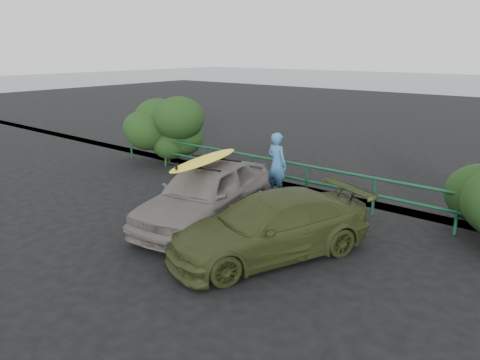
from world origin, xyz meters
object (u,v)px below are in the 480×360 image
object	(u,v)px
sedan	(206,193)
guardrail	(277,176)
man	(277,164)
surfboard	(205,160)
olive_vehicle	(270,226)

from	to	relation	value
sedan	guardrail	bearing A→B (deg)	78.69
guardrail	man	size ratio (longest dim) A/B	7.38
guardrail	sedan	world-z (taller)	sedan
sedan	surfboard	xyz separation A→B (m)	(-0.00, 0.00, 0.85)
olive_vehicle	man	world-z (taller)	man
olive_vehicle	surfboard	distance (m)	2.50
guardrail	sedan	distance (m)	3.09
guardrail	olive_vehicle	distance (m)	4.16
man	guardrail	bearing A→B (deg)	-51.29
sedan	man	xyz separation A→B (m)	(0.20, 2.85, 0.18)
guardrail	surfboard	xyz separation A→B (m)	(-0.08, -3.08, 1.10)
guardrail	man	bearing A→B (deg)	-62.66
olive_vehicle	man	xyz separation A→B (m)	(-2.05, 3.32, 0.31)
surfboard	sedan	bearing A→B (deg)	-96.21
sedan	man	size ratio (longest dim) A/B	2.37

